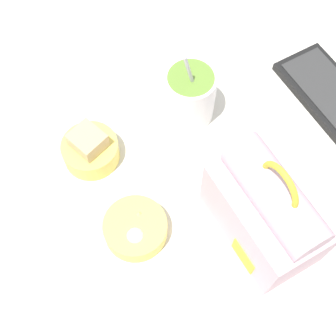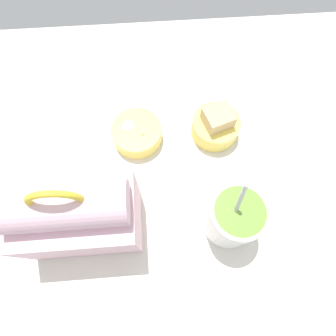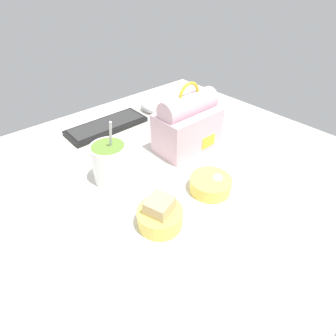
# 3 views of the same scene
# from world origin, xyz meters

# --- Properties ---
(desk_surface) EXTENTS (1.40, 1.10, 0.02)m
(desk_surface) POSITION_xyz_m (0.00, 0.00, 0.01)
(desk_surface) COLOR silver
(desk_surface) RESTS_ON ground
(keyboard) EXTENTS (0.31, 0.12, 0.02)m
(keyboard) POSITION_xyz_m (0.09, 0.34, 0.03)
(keyboard) COLOR black
(keyboard) RESTS_ON desk_surface
(lunch_bag) EXTENTS (0.21, 0.13, 0.23)m
(lunch_bag) POSITION_xyz_m (0.23, 0.04, 0.11)
(lunch_bag) COLOR beige
(lunch_bag) RESTS_ON desk_surface
(soup_cup) EXTENTS (0.10, 0.10, 0.20)m
(soup_cup) POSITION_xyz_m (-0.06, 0.06, 0.08)
(soup_cup) COLOR white
(soup_cup) RESTS_ON desk_surface
(bento_bowl_sandwich) EXTENTS (0.11, 0.11, 0.08)m
(bento_bowl_sandwich) POSITION_xyz_m (-0.06, -0.16, 0.05)
(bento_bowl_sandwich) COLOR #EFD65B
(bento_bowl_sandwich) RESTS_ON desk_surface
(bento_bowl_snacks) EXTENTS (0.12, 0.12, 0.05)m
(bento_bowl_snacks) POSITION_xyz_m (0.12, -0.16, 0.04)
(bento_bowl_snacks) COLOR #EFD65B
(bento_bowl_snacks) RESTS_ON desk_surface
(computer_mouse) EXTENTS (0.05, 0.10, 0.04)m
(computer_mouse) POSITION_xyz_m (0.31, 0.35, 0.04)
(computer_mouse) COLOR silver
(computer_mouse) RESTS_ON desk_surface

